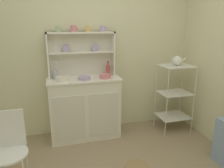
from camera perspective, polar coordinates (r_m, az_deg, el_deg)
wall_back at (r=3.30m, az=-5.70°, el=8.49°), size 3.84×0.05×2.50m
hutch_cabinet at (r=3.23m, az=-7.23°, el=-6.13°), size 1.03×0.45×0.91m
hutch_shelf_unit at (r=3.18m, az=-8.19°, el=8.81°), size 0.96×0.18×0.64m
bakers_rack at (r=3.50m, az=16.29°, el=-1.84°), size 0.48×0.38×1.05m
wire_chair at (r=2.40m, az=-25.70°, el=-14.41°), size 0.36×0.36×0.85m
cup_sage_0 at (r=3.10m, az=-14.07°, el=13.95°), size 0.08×0.06×0.08m
cup_rose_1 at (r=3.11m, az=-10.19°, el=14.26°), size 0.10×0.08×0.09m
cup_gold_2 at (r=3.14m, az=-6.41°, el=14.34°), size 0.08×0.07×0.08m
cup_lilac_3 at (r=3.18m, az=-2.41°, el=14.46°), size 0.09×0.08×0.08m
bowl_mixing_large at (r=2.99m, az=-13.04°, el=1.35°), size 0.18×0.18×0.06m
bowl_floral_medium at (r=3.01m, az=-7.32°, el=1.62°), size 0.17×0.17×0.05m
bowl_cream_small at (r=3.07m, az=-1.77°, el=2.09°), size 0.17×0.17×0.05m
jam_bottle at (r=3.23m, az=-1.07°, el=3.79°), size 0.06×0.06×0.21m
utensil_jar at (r=3.12m, az=-14.69°, el=2.44°), size 0.08×0.08×0.25m
porcelain_teapot at (r=3.39m, az=16.89°, el=5.91°), size 0.23×0.14×0.17m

